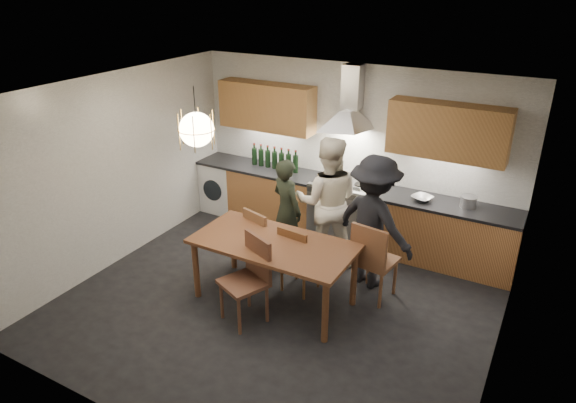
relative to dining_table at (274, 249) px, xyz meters
The scene contains 17 objects.
ground 0.73m from the dining_table, 20.53° to the right, with size 5.00×5.00×0.00m, color black.
room_shell 0.98m from the dining_table, 20.53° to the right, with size 5.02×4.52×2.61m.
counter_run 1.95m from the dining_table, 87.34° to the left, with size 5.00×0.62×0.90m.
range_stove 1.94m from the dining_table, 88.04° to the left, with size 0.90×0.60×0.92m.
wall_fixtures 2.34m from the dining_table, 88.15° to the left, with size 4.30×0.54×1.10m.
pendant_lamp 1.67m from the dining_table, behind, with size 0.43×0.43×0.70m.
dining_table is the anchor object (origin of this frame).
chair_back_left 0.68m from the dining_table, 135.07° to the left, with size 0.53×0.53×0.95m.
chair_back_mid 0.39m from the dining_table, 61.80° to the left, with size 0.46×0.46×0.92m.
chair_back_right 1.20m from the dining_table, 30.12° to the left, with size 0.54×0.54×1.05m.
chair_front 0.45m from the dining_table, 99.07° to the right, with size 0.62×0.62×1.04m.
person_left 1.09m from the dining_table, 110.78° to the left, with size 0.54×0.35×1.48m, color black.
person_mid 1.21m from the dining_table, 82.91° to the left, with size 0.89×0.69×1.82m, color white.
person_right 1.32m from the dining_table, 47.37° to the left, with size 1.13×0.65×1.75m, color black.
mixing_bowl 2.26m from the dining_table, 56.19° to the left, with size 0.27×0.27×0.07m, color #B9B9BC.
stock_pot 2.70m from the dining_table, 46.76° to the left, with size 0.21×0.21×0.15m, color #BCBDC0.
wine_bottles 2.33m from the dining_table, 119.91° to the left, with size 0.84×0.08×0.35m.
Camera 1 is at (2.67, -4.58, 3.75)m, focal length 32.00 mm.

